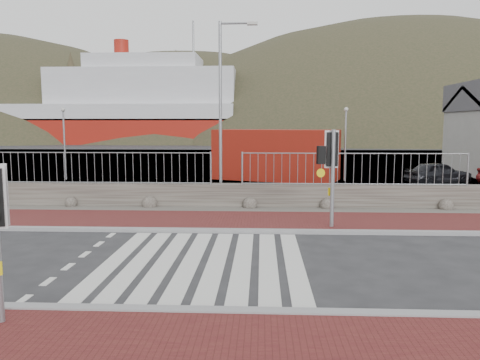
{
  "coord_description": "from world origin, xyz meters",
  "views": [
    {
      "loc": [
        1.34,
        -10.51,
        3.19
      ],
      "look_at": [
        0.71,
        3.0,
        1.57
      ],
      "focal_mm": 35.0,
      "sensor_mm": 36.0,
      "label": 1
    }
  ],
  "objects_px": {
    "traffic_signal_far": "(332,158)",
    "ferry": "(108,111)",
    "shipping_container": "(276,155)",
    "car_a": "(438,173)",
    "streetlight": "(223,103)"
  },
  "relations": [
    {
      "from": "traffic_signal_far",
      "to": "shipping_container",
      "type": "bearing_deg",
      "value": -96.88
    },
    {
      "from": "ferry",
      "to": "traffic_signal_far",
      "type": "xyz_separation_m",
      "value": [
        28.1,
        -64.27,
        -3.17
      ]
    },
    {
      "from": "traffic_signal_far",
      "to": "ferry",
      "type": "bearing_deg",
      "value": -78.96
    },
    {
      "from": "traffic_signal_far",
      "to": "car_a",
      "type": "distance_m",
      "value": 13.35
    },
    {
      "from": "ferry",
      "to": "car_a",
      "type": "bearing_deg",
      "value": -56.37
    },
    {
      "from": "streetlight",
      "to": "ferry",
      "type": "bearing_deg",
      "value": 113.44
    },
    {
      "from": "car_a",
      "to": "shipping_container",
      "type": "bearing_deg",
      "value": 60.89
    },
    {
      "from": "traffic_signal_far",
      "to": "shipping_container",
      "type": "relative_size",
      "value": 0.44
    },
    {
      "from": "streetlight",
      "to": "car_a",
      "type": "height_order",
      "value": "streetlight"
    },
    {
      "from": "ferry",
      "to": "traffic_signal_far",
      "type": "height_order",
      "value": "ferry"
    },
    {
      "from": "car_a",
      "to": "ferry",
      "type": "bearing_deg",
      "value": 16.52
    },
    {
      "from": "ferry",
      "to": "traffic_signal_far",
      "type": "distance_m",
      "value": 70.22
    },
    {
      "from": "traffic_signal_far",
      "to": "streetlight",
      "type": "height_order",
      "value": "streetlight"
    },
    {
      "from": "ferry",
      "to": "car_a",
      "type": "height_order",
      "value": "ferry"
    },
    {
      "from": "ferry",
      "to": "streetlight",
      "type": "height_order",
      "value": "ferry"
    }
  ]
}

